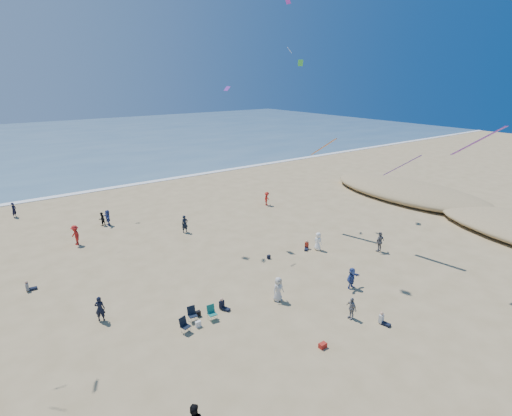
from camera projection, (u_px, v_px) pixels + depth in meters
ground at (320, 399)px, 19.47m from camera, size 220.00×220.00×0.00m
ocean at (27, 144)px, 92.20m from camera, size 220.00×100.00×0.06m
surf_line at (83, 192)px, 53.91m from camera, size 220.00×1.20×0.08m
standing_flyers at (195, 252)px, 33.77m from camera, size 34.32×38.40×1.90m
seated_group at (258, 303)px, 26.94m from camera, size 22.66×25.28×0.84m
chair_cluster at (197, 318)px, 25.17m from camera, size 2.70×1.51×1.00m
white_tote at (198, 324)px, 25.04m from camera, size 0.35×0.20×0.40m
black_backpack at (198, 314)px, 26.16m from camera, size 0.30×0.22×0.38m
cooler at (323, 345)px, 23.13m from camera, size 0.45×0.30×0.30m
navy_bag at (269, 257)px, 34.41m from camera, size 0.28×0.18×0.34m
kites_aloft at (294, 84)px, 32.23m from camera, size 43.68×42.09×22.73m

